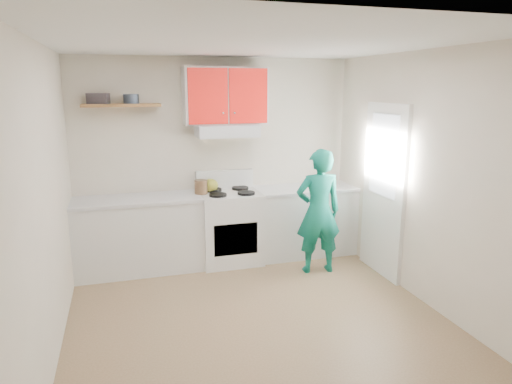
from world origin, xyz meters
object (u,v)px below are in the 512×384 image
object	(u,v)px
kettle	(210,185)
crock	(201,188)
stove	(230,227)
tin	(131,99)
person	(318,211)

from	to	relation	value
kettle	crock	xyz separation A→B (m)	(-0.14, -0.08, -0.01)
crock	kettle	bearing A→B (deg)	31.14
stove	kettle	distance (m)	0.60
tin	person	bearing A→B (deg)	-20.63
crock	person	distance (m)	1.49
tin	kettle	size ratio (longest dim) A/B	0.91
tin	crock	xyz separation A→B (m)	(0.78, -0.12, -1.10)
tin	person	world-z (taller)	tin
tin	stove	bearing A→B (deg)	-7.93
person	crock	bearing A→B (deg)	-20.87
tin	kettle	bearing A→B (deg)	-2.49
stove	kettle	world-z (taller)	kettle
stove	crock	size ratio (longest dim) A/B	4.73
stove	tin	size ratio (longest dim) A/B	5.09
tin	person	distance (m)	2.60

